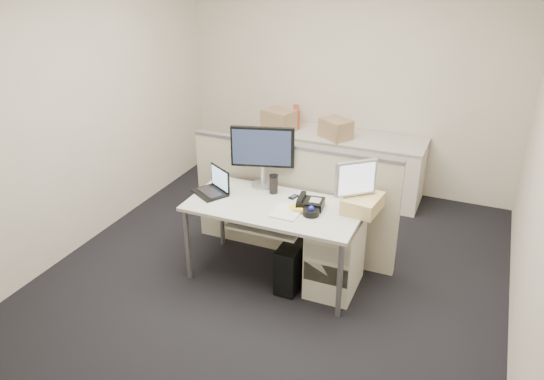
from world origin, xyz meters
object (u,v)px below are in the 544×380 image
at_px(desk, 274,212).
at_px(desk_phone, 311,204).
at_px(monitor_main, 263,157).
at_px(laptop, 209,182).

bearing_deg(desk, desk_phone, 14.93).
distance_m(desk, monitor_main, 0.54).
relative_size(desk, monitor_main, 2.62).
bearing_deg(monitor_main, desk_phone, -39.76).
bearing_deg(desk, monitor_main, 128.00).
height_order(desk, laptop, laptop).
xyz_separation_m(desk, monitor_main, (-0.25, 0.32, 0.35)).
bearing_deg(laptop, monitor_main, 73.82).
height_order(monitor_main, desk_phone, monitor_main).
xyz_separation_m(monitor_main, desk_phone, (0.55, -0.24, -0.25)).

